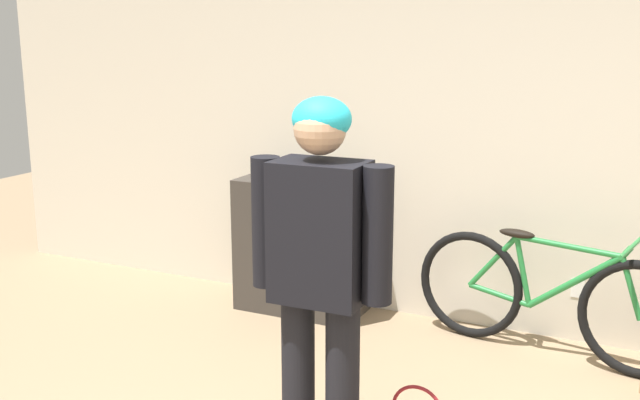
% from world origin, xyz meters
% --- Properties ---
extents(wall_back, '(8.00, 0.07, 2.60)m').
position_xyz_m(wall_back, '(0.00, 2.81, 1.30)').
color(wall_back, beige).
rests_on(wall_back, ground_plane).
extents(side_shelf, '(0.87, 0.43, 0.93)m').
position_xyz_m(side_shelf, '(-1.26, 2.55, 0.46)').
color(side_shelf, '#38332D').
rests_on(side_shelf, ground_plane).
extents(person, '(0.64, 0.26, 1.66)m').
position_xyz_m(person, '(-0.30, 0.82, 0.99)').
color(person, black).
rests_on(person, ground_plane).
extents(bicycle, '(1.69, 0.48, 0.76)m').
position_xyz_m(bicycle, '(0.42, 2.48, 0.37)').
color(bicycle, black).
rests_on(bicycle, ground_plane).
extents(banana, '(0.33, 0.09, 0.04)m').
position_xyz_m(banana, '(-1.12, 2.61, 0.95)').
color(banana, '#EAD64C').
rests_on(banana, side_shelf).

